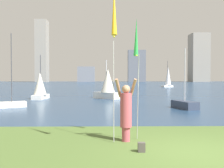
% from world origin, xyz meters
% --- Properties ---
extents(ground, '(120.00, 138.00, 0.12)m').
position_xyz_m(ground, '(0.00, 50.95, -0.06)').
color(ground, '#4C662D').
extents(person, '(0.74, 0.54, 2.01)m').
position_xyz_m(person, '(-1.91, 1.31, 0.99)').
color(person, '#B24C59').
rests_on(person, ground).
extents(kite_flag_left, '(0.16, 1.17, 4.79)m').
position_xyz_m(kite_flag_left, '(-2.30, 0.75, 3.93)').
color(kite_flag_left, '#B2B2B7').
rests_on(kite_flag_left, ground).
extents(kite_flag_right, '(0.16, 0.98, 4.04)m').
position_xyz_m(kite_flag_right, '(-1.52, 1.92, 3.32)').
color(kite_flag_right, '#B2B2B7').
rests_on(kite_flag_right, ground).
extents(bag, '(0.19, 0.17, 0.26)m').
position_xyz_m(bag, '(-1.56, 0.10, 0.13)').
color(bag, '#4C4742').
rests_on(bag, ground).
extents(sailboat_0, '(1.32, 2.49, 4.11)m').
position_xyz_m(sailboat_0, '(-8.82, 17.38, 1.17)').
color(sailboat_0, white).
rests_on(sailboat_0, ground).
extents(sailboat_1, '(2.60, 2.42, 3.70)m').
position_xyz_m(sailboat_1, '(-2.54, 17.84, 1.35)').
color(sailboat_1, white).
rests_on(sailboat_1, ground).
extents(sailboat_2, '(1.41, 2.19, 3.94)m').
position_xyz_m(sailboat_2, '(2.50, 9.86, 0.28)').
color(sailboat_2, '#333D51').
rests_on(sailboat_2, ground).
extents(sailboat_6, '(2.59, 1.98, 5.45)m').
position_xyz_m(sailboat_6, '(9.86, 46.50, 1.99)').
color(sailboat_6, white).
rests_on(sailboat_6, ground).
extents(sailboat_7, '(1.98, 1.51, 5.00)m').
position_xyz_m(sailboat_7, '(-8.99, 10.69, 0.27)').
color(sailboat_7, silver).
rests_on(sailboat_7, ground).
extents(skyline_tower_0, '(4.75, 5.84, 26.04)m').
position_xyz_m(skyline_tower_0, '(-30.49, 104.12, 13.02)').
color(skyline_tower_0, gray).
rests_on(skyline_tower_0, ground).
extents(skyline_tower_1, '(7.49, 3.41, 6.70)m').
position_xyz_m(skyline_tower_1, '(-12.18, 108.52, 3.35)').
color(skyline_tower_1, gray).
rests_on(skyline_tower_1, ground).
extents(skyline_tower_2, '(7.51, 3.48, 13.70)m').
position_xyz_m(skyline_tower_2, '(9.85, 105.49, 6.85)').
color(skyline_tower_2, slate).
rests_on(skyline_tower_2, ground).
extents(skyline_tower_3, '(7.53, 7.82, 21.17)m').
position_xyz_m(skyline_tower_3, '(37.64, 108.01, 10.58)').
color(skyline_tower_3, gray).
rests_on(skyline_tower_3, ground).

